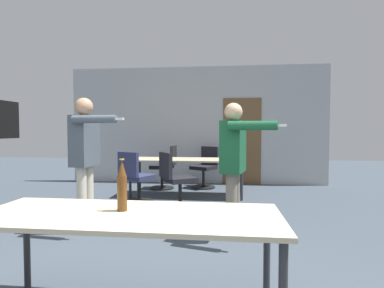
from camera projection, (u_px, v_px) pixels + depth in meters
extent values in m
cube|color=#B2B5B7|center=(196.00, 125.00, 7.27)|extent=(6.20, 0.10, 2.82)
cube|color=brown|center=(242.00, 141.00, 7.12)|extent=(0.90, 0.02, 2.05)
cube|color=#C6B793|center=(129.00, 215.00, 1.99)|extent=(2.01, 0.73, 0.03)
cylinder|color=#2D2D33|center=(27.00, 246.00, 2.40)|extent=(0.05, 0.05, 0.69)
cylinder|color=#2D2D33|center=(267.00, 256.00, 2.20)|extent=(0.05, 0.05, 0.69)
cube|color=#C6B793|center=(187.00, 160.00, 5.86)|extent=(2.21, 0.77, 0.03)
cylinder|color=#2D2D33|center=(130.00, 180.00, 5.67)|extent=(0.05, 0.05, 0.69)
cylinder|color=#2D2D33|center=(242.00, 182.00, 5.45)|extent=(0.05, 0.05, 0.69)
cylinder|color=#2D2D33|center=(140.00, 175.00, 6.31)|extent=(0.05, 0.05, 0.69)
cylinder|color=#2D2D33|center=(240.00, 176.00, 6.09)|extent=(0.05, 0.05, 0.69)
cylinder|color=beige|center=(89.00, 196.00, 3.94)|extent=(0.12, 0.12, 0.82)
cylinder|color=beige|center=(82.00, 199.00, 3.78)|extent=(0.12, 0.12, 0.82)
cube|color=#4C5660|center=(85.00, 141.00, 3.83)|extent=(0.26, 0.41, 0.65)
sphere|color=tan|center=(84.00, 107.00, 3.81)|extent=(0.23, 0.23, 0.23)
cylinder|color=#4C5660|center=(94.00, 141.00, 4.07)|extent=(0.09, 0.09, 0.56)
cylinder|color=#4C5660|center=(94.00, 119.00, 3.53)|extent=(0.56, 0.15, 0.09)
cube|color=white|center=(119.00, 119.00, 3.46)|extent=(0.12, 0.05, 0.03)
cylinder|color=slate|center=(234.00, 203.00, 3.67)|extent=(0.13, 0.13, 0.78)
cylinder|color=slate|center=(231.00, 206.00, 3.51)|extent=(0.13, 0.13, 0.78)
cube|color=#195633|center=(233.00, 147.00, 3.56)|extent=(0.33, 0.47, 0.61)
sphere|color=#DBAD89|center=(233.00, 112.00, 3.54)|extent=(0.21, 0.21, 0.21)
cylinder|color=#195633|center=(238.00, 147.00, 3.81)|extent=(0.10, 0.10, 0.53)
cylinder|color=#195633|center=(252.00, 126.00, 3.21)|extent=(0.54, 0.23, 0.10)
cube|color=white|center=(281.00, 125.00, 3.11)|extent=(0.13, 0.06, 0.03)
cylinder|color=black|center=(180.00, 206.00, 5.03)|extent=(0.52, 0.52, 0.03)
cylinder|color=black|center=(180.00, 193.00, 5.02)|extent=(0.06, 0.06, 0.39)
cube|color=black|center=(180.00, 179.00, 5.01)|extent=(0.64, 0.64, 0.08)
cube|color=black|center=(166.00, 165.00, 4.88)|extent=(0.29, 0.40, 0.42)
cylinder|color=black|center=(203.00, 187.00, 6.69)|extent=(0.52, 0.52, 0.03)
cylinder|color=black|center=(203.00, 178.00, 6.68)|extent=(0.06, 0.06, 0.39)
cube|color=black|center=(203.00, 168.00, 6.67)|extent=(0.63, 0.63, 0.08)
cube|color=black|center=(210.00, 156.00, 6.87)|extent=(0.41, 0.27, 0.42)
cylinder|color=black|center=(139.00, 202.00, 5.32)|extent=(0.52, 0.52, 0.03)
cylinder|color=black|center=(139.00, 190.00, 5.31)|extent=(0.06, 0.06, 0.38)
cube|color=navy|center=(139.00, 177.00, 5.30)|extent=(0.62, 0.62, 0.08)
cube|color=navy|center=(128.00, 164.00, 5.07)|extent=(0.42, 0.25, 0.42)
cylinder|color=black|center=(162.00, 188.00, 6.60)|extent=(0.52, 0.52, 0.03)
cylinder|color=black|center=(162.00, 178.00, 6.59)|extent=(0.06, 0.06, 0.42)
cube|color=black|center=(162.00, 167.00, 6.58)|extent=(0.48, 0.48, 0.08)
cube|color=black|center=(173.00, 155.00, 6.53)|extent=(0.08, 0.44, 0.42)
cylinder|color=#563314|center=(122.00, 193.00, 2.04)|extent=(0.07, 0.07, 0.24)
cone|color=#563314|center=(122.00, 168.00, 2.03)|extent=(0.06, 0.06, 0.11)
cylinder|color=gold|center=(122.00, 159.00, 2.03)|extent=(0.03, 0.03, 0.01)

